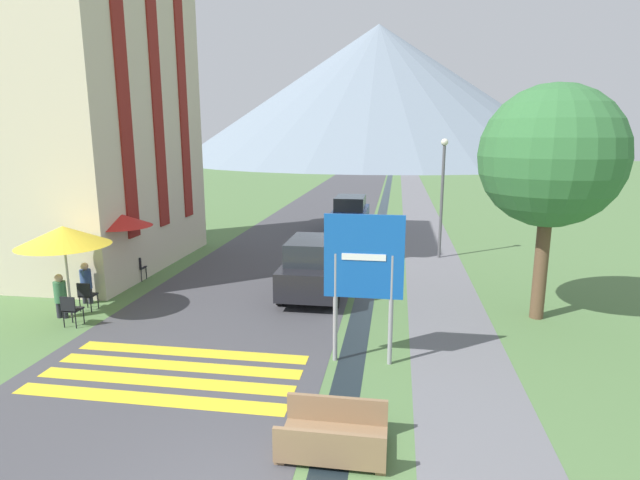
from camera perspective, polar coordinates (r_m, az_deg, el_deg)
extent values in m
plane|color=#517542|center=(25.88, 4.02, 0.89)|extent=(160.00, 160.00, 0.00)
cube|color=#424247|center=(35.96, 1.39, 4.03)|extent=(6.40, 60.00, 0.01)
cube|color=slate|center=(35.70, 11.17, 3.75)|extent=(2.20, 60.00, 0.01)
cube|color=black|center=(35.68, 7.31, 3.87)|extent=(0.60, 60.00, 0.00)
cube|color=yellow|center=(10.51, -19.09, -16.77)|extent=(5.44, 0.44, 0.01)
cube|color=yellow|center=(11.06, -17.36, -15.15)|extent=(5.44, 0.44, 0.01)
cube|color=yellow|center=(11.62, -15.82, -13.68)|extent=(5.44, 0.44, 0.01)
cube|color=yellow|center=(12.20, -14.44, -12.33)|extent=(5.44, 0.44, 0.01)
cone|color=slate|center=(102.33, 6.60, 16.27)|extent=(77.85, 77.85, 25.69)
cube|color=beige|center=(20.84, -25.61, 15.05)|extent=(5.76, 8.14, 12.97)
cube|color=maroon|center=(17.42, -21.63, 16.21)|extent=(0.06, 0.70, 9.72)
cube|color=maroon|center=(19.39, -18.20, 15.92)|extent=(0.06, 0.70, 9.72)
cube|color=maroon|center=(21.41, -15.42, 15.65)|extent=(0.06, 0.70, 9.72)
cylinder|color=gray|center=(11.02, 1.76, -7.76)|extent=(0.10, 0.10, 2.46)
cylinder|color=gray|center=(10.94, 8.11, -8.01)|extent=(0.10, 0.10, 2.46)
cube|color=#1451AD|center=(10.60, 5.03, -1.92)|extent=(1.70, 0.05, 1.82)
cube|color=white|center=(10.57, 5.02, -1.96)|extent=(0.94, 0.02, 0.14)
cube|color=#846647|center=(8.57, 1.50, -22.12)|extent=(1.70, 1.10, 0.12)
cube|color=#846647|center=(7.99, 1.01, -22.46)|extent=(1.70, 0.08, 0.45)
cube|color=#846647|center=(8.85, 1.96, -18.76)|extent=(1.70, 0.08, 0.45)
cube|color=#846647|center=(8.74, -3.92, -22.20)|extent=(0.16, 0.99, 0.08)
cube|color=#846647|center=(8.58, 7.05, -22.97)|extent=(0.16, 0.99, 0.08)
cube|color=black|center=(15.69, -0.63, -3.67)|extent=(1.72, 3.88, 0.84)
cube|color=#23282D|center=(15.32, -0.75, -1.13)|extent=(1.46, 2.13, 0.68)
cylinder|color=black|center=(17.09, -2.69, -3.84)|extent=(0.18, 0.60, 0.60)
cylinder|color=black|center=(16.85, 2.81, -4.07)|extent=(0.18, 0.60, 0.60)
cylinder|color=black|center=(14.84, -4.54, -6.33)|extent=(0.18, 0.60, 0.60)
cylinder|color=black|center=(14.57, 1.81, -6.65)|extent=(0.18, 0.60, 0.60)
cube|color=navy|center=(26.36, 3.50, 2.69)|extent=(1.75, 4.20, 0.84)
cube|color=#23282D|center=(26.04, 3.48, 4.26)|extent=(1.49, 2.31, 0.68)
cylinder|color=black|center=(27.79, 2.02, 2.30)|extent=(0.18, 0.60, 0.60)
cylinder|color=black|center=(27.65, 5.47, 2.21)|extent=(0.18, 0.60, 0.60)
cylinder|color=black|center=(25.24, 1.32, 1.33)|extent=(0.18, 0.60, 0.60)
cylinder|color=black|center=(25.09, 5.11, 1.22)|extent=(0.18, 0.60, 0.60)
cube|color=black|center=(14.72, -26.40, -7.12)|extent=(0.40, 0.40, 0.04)
cube|color=black|center=(14.53, -26.87, -6.58)|extent=(0.40, 0.04, 0.40)
cylinder|color=black|center=(15.02, -26.48, -7.67)|extent=(0.03, 0.03, 0.45)
cylinder|color=black|center=(14.83, -25.40, -7.81)|extent=(0.03, 0.03, 0.45)
cylinder|color=black|center=(14.76, -27.24, -8.07)|extent=(0.03, 0.03, 0.45)
cylinder|color=black|center=(14.57, -26.14, -8.22)|extent=(0.03, 0.03, 0.45)
cube|color=black|center=(15.81, -24.96, -5.72)|extent=(0.40, 0.40, 0.04)
cube|color=black|center=(15.61, -25.39, -5.21)|extent=(0.40, 0.04, 0.40)
cylinder|color=black|center=(16.10, -25.07, -6.26)|extent=(0.03, 0.03, 0.45)
cylinder|color=black|center=(15.92, -24.04, -6.37)|extent=(0.03, 0.03, 0.45)
cylinder|color=black|center=(15.84, -25.74, -6.62)|extent=(0.03, 0.03, 0.45)
cylinder|color=black|center=(15.65, -24.71, -6.74)|extent=(0.03, 0.03, 0.45)
cube|color=black|center=(18.09, -20.99, -3.26)|extent=(0.40, 0.40, 0.04)
cube|color=black|center=(17.89, -21.32, -2.78)|extent=(0.40, 0.04, 0.40)
cylinder|color=black|center=(18.37, -21.14, -3.77)|extent=(0.03, 0.03, 0.45)
cylinder|color=black|center=(18.21, -20.21, -3.84)|extent=(0.03, 0.03, 0.45)
cylinder|color=black|center=(18.09, -21.67, -4.05)|extent=(0.03, 0.03, 0.45)
cylinder|color=black|center=(17.92, -20.73, -4.12)|extent=(0.03, 0.03, 0.45)
cube|color=black|center=(17.36, -23.05, -4.04)|extent=(0.40, 0.40, 0.04)
cube|color=black|center=(17.16, -23.41, -3.55)|extent=(0.40, 0.04, 0.40)
cylinder|color=black|center=(17.65, -23.17, -4.56)|extent=(0.03, 0.03, 0.45)
cylinder|color=black|center=(17.47, -22.22, -4.64)|extent=(0.03, 0.03, 0.45)
cylinder|color=black|center=(17.37, -23.76, -4.86)|extent=(0.03, 0.03, 0.45)
cylinder|color=black|center=(17.19, -22.80, -4.95)|extent=(0.03, 0.03, 0.45)
cube|color=black|center=(18.33, -20.00, -2.99)|extent=(0.40, 0.40, 0.04)
cube|color=black|center=(18.13, -20.32, -2.52)|extent=(0.40, 0.04, 0.40)
cylinder|color=black|center=(18.61, -20.16, -3.50)|extent=(0.03, 0.03, 0.45)
cylinder|color=black|center=(18.45, -19.24, -3.56)|extent=(0.03, 0.03, 0.45)
cylinder|color=black|center=(18.33, -20.67, -3.77)|extent=(0.03, 0.03, 0.45)
cylinder|color=black|center=(18.17, -19.73, -3.84)|extent=(0.03, 0.03, 0.45)
cylinder|color=#B7B2A8|center=(15.22, -26.89, -3.63)|extent=(0.06, 0.06, 2.40)
cone|color=yellow|center=(14.98, -27.28, 0.42)|extent=(2.41, 2.41, 0.53)
cylinder|color=#B7B2A8|center=(17.28, -21.57, -1.44)|extent=(0.06, 0.06, 2.39)
cone|color=red|center=(17.08, -21.85, 2.13)|extent=(1.96, 1.96, 0.40)
cylinder|color=#282833|center=(15.60, -27.66, -7.06)|extent=(0.14, 0.14, 0.46)
cylinder|color=#282833|center=(15.49, -27.12, -7.13)|extent=(0.14, 0.14, 0.46)
cylinder|color=#386B47|center=(15.39, -27.57, -5.27)|extent=(0.32, 0.32, 0.58)
sphere|color=tan|center=(15.29, -27.71, -3.88)|extent=(0.22, 0.22, 0.22)
cylinder|color=#282833|center=(16.56, -25.30, -5.78)|extent=(0.14, 0.14, 0.46)
cylinder|color=#282833|center=(16.46, -24.78, -5.84)|extent=(0.14, 0.14, 0.46)
cylinder|color=navy|center=(16.36, -25.20, -4.06)|extent=(0.32, 0.32, 0.58)
sphere|color=tan|center=(16.27, -25.32, -2.74)|extent=(0.22, 0.22, 0.22)
cylinder|color=#515156|center=(20.69, 13.73, 4.17)|extent=(0.12, 0.12, 4.54)
sphere|color=silver|center=(20.52, 14.06, 10.80)|extent=(0.28, 0.28, 0.28)
cylinder|color=brown|center=(14.75, 23.90, -2.93)|extent=(0.36, 0.36, 2.83)
sphere|color=#336B38|center=(14.33, 24.91, 8.69)|extent=(3.69, 3.69, 3.69)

